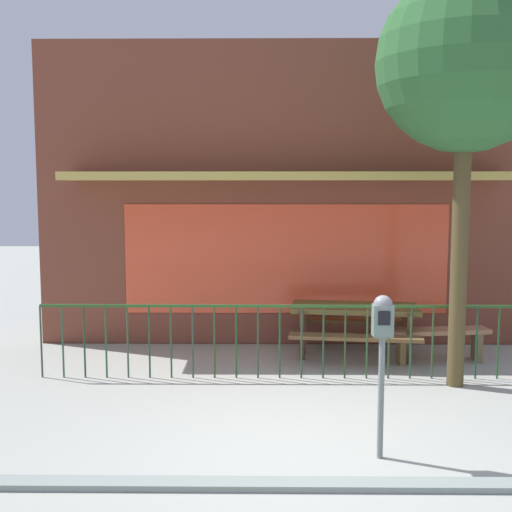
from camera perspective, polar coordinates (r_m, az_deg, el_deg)
ground at (r=6.44m, az=3.94°, el=-16.49°), size 40.00×40.00×0.00m
pub_storefront at (r=10.13m, az=2.67°, el=5.44°), size 7.71×1.40×4.69m
patio_fence_front at (r=8.31m, az=3.11°, el=-6.44°), size 6.50×0.04×0.97m
picnic_table_left at (r=9.35m, az=8.77°, el=-5.37°), size 1.95×1.57×0.79m
patio_bench at (r=9.46m, az=16.02°, el=-7.01°), size 1.43×0.50×0.48m
parking_meter_near at (r=5.92m, az=11.18°, el=-6.73°), size 0.18×0.17×1.52m
street_tree at (r=8.30m, az=18.19°, el=15.88°), size 2.15×2.15×5.02m
curb_edge at (r=5.66m, az=4.47°, el=-19.87°), size 10.79×0.20×0.11m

